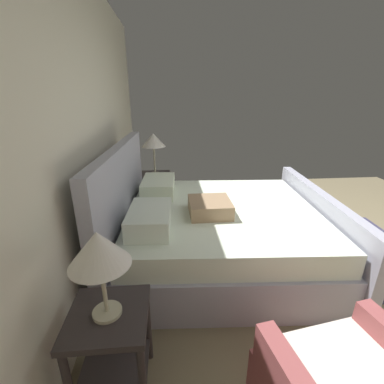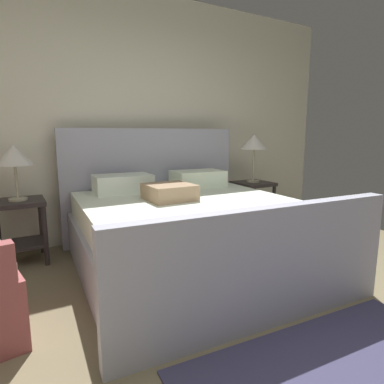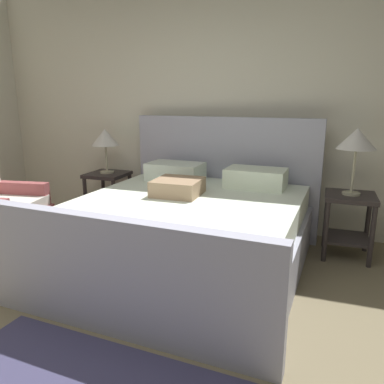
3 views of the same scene
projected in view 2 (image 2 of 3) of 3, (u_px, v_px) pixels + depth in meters
name	position (u px, v px, depth m)	size (l,w,h in m)	color
ground_plane	(304.00, 361.00, 1.77)	(5.55, 5.22, 0.02)	#796D51
wall_back	(131.00, 118.00, 3.82)	(5.67, 0.12, 2.78)	silver
bed	(188.00, 229.00, 2.98)	(2.13, 2.27, 1.26)	#A4A5B9
nightstand_right	(252.00, 197.00, 4.21)	(0.44, 0.44, 0.60)	#302A2A
table_lamp_right	(254.00, 143.00, 4.09)	(0.34, 0.34, 0.60)	#B7B293
nightstand_left	(20.00, 221.00, 3.06)	(0.44, 0.44, 0.60)	#302A2A
table_lamp_left	(14.00, 156.00, 2.95)	(0.32, 0.32, 0.51)	#B7B293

